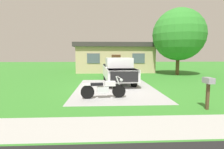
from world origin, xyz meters
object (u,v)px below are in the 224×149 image
object	(u,v)px
motorcycle	(104,89)
mailbox	(208,85)
neighbor_house	(115,57)
pickup_truck	(118,70)
shade_tree	(179,35)

from	to	relation	value
motorcycle	mailbox	distance (m)	4.54
neighbor_house	mailbox	bearing A→B (deg)	-80.67
motorcycle	pickup_truck	xyz separation A→B (m)	(1.09, 4.83, 0.48)
motorcycle	shade_tree	size ratio (longest dim) A/B	0.32
mailbox	shade_tree	bearing A→B (deg)	72.36
mailbox	motorcycle	bearing A→B (deg)	153.29
shade_tree	neighbor_house	world-z (taller)	shade_tree
pickup_truck	neighbor_house	distance (m)	9.04
pickup_truck	mailbox	bearing A→B (deg)	-66.80
pickup_truck	neighbor_house	size ratio (longest dim) A/B	0.60
neighbor_house	motorcycle	bearing A→B (deg)	-95.88
mailbox	neighbor_house	bearing A→B (deg)	99.33
mailbox	shade_tree	distance (m)	12.71
pickup_truck	mailbox	distance (m)	7.46
pickup_truck	shade_tree	size ratio (longest dim) A/B	0.84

